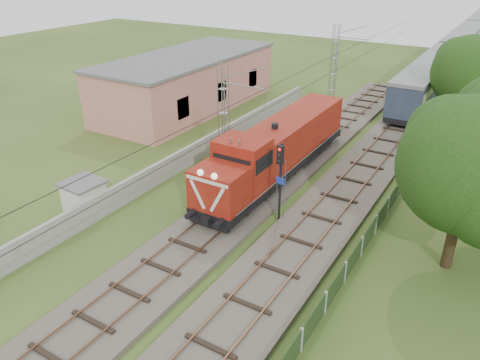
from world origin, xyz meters
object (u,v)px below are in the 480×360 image
Objects in this scene: coach_rake at (463,42)px; relay_hut at (85,199)px; signal_post at (280,170)px; locomotive at (277,148)px.

relay_hut is at bearing -102.00° from coach_rake.
signal_post is 2.15× the size of relay_hut.
signal_post is 11.68m from relay_hut.
locomotive is 6.13m from signal_post.
locomotive is at bearing 118.17° from signal_post.
locomotive reaches higher than coach_rake.
locomotive is 7.37× the size of relay_hut.
locomotive is 12.84m from relay_hut.
coach_rake is at bearing 87.67° from signal_post.
locomotive is at bearing -95.96° from coach_rake.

